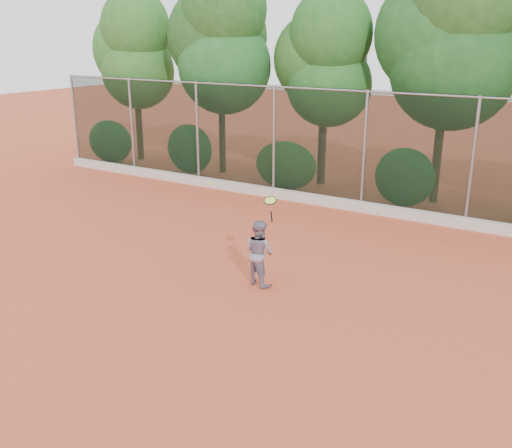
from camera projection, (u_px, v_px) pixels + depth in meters
The scene contains 7 objects.
ground at pixel (230, 297), 11.33m from camera, with size 80.00×80.00×0.00m, color #CA4E2F.
concrete_curb at pixel (359, 206), 16.81m from camera, with size 24.00×0.20×0.30m, color beige.
tennis_player at pixel (259, 253), 11.73m from camera, with size 0.68×0.53×1.39m, color slate.
chainlink_fence at pixel (364, 148), 16.41m from camera, with size 24.09×0.09×3.50m.
foliage_backdrop at pixel (376, 54), 17.48m from camera, with size 23.70×3.63×7.55m.
tennis_racket at pixel (270, 202), 11.15m from camera, with size 0.33×0.32×0.54m.
tennis_ball_in_flight at pixel (211, 184), 12.56m from camera, with size 0.07×0.07×0.07m.
Camera 1 is at (5.81, -8.51, 4.96)m, focal length 40.00 mm.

